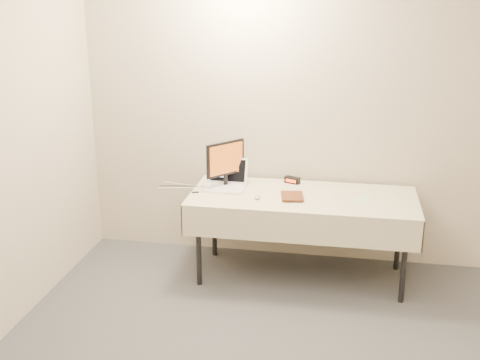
% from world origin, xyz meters
% --- Properties ---
extents(back_wall, '(4.00, 0.10, 2.70)m').
position_xyz_m(back_wall, '(0.00, 2.50, 1.35)').
color(back_wall, beige).
rests_on(back_wall, ground).
extents(table, '(1.86, 0.81, 0.74)m').
position_xyz_m(table, '(0.00, 2.05, 0.68)').
color(table, black).
rests_on(table, ground).
extents(laptop, '(0.34, 0.33, 0.23)m').
position_xyz_m(laptop, '(-0.67, 2.14, 0.79)').
color(laptop, white).
rests_on(laptop, table).
extents(monitor, '(0.27, 0.31, 0.40)m').
position_xyz_m(monitor, '(-0.67, 2.15, 0.97)').
color(monitor, black).
rests_on(monitor, table).
extents(book, '(0.18, 0.05, 0.24)m').
position_xyz_m(book, '(-0.17, 1.96, 0.86)').
color(book, brown).
rests_on(book, table).
extents(alarm_clock, '(0.14, 0.10, 0.06)m').
position_xyz_m(alarm_clock, '(-0.12, 2.36, 0.77)').
color(alarm_clock, black).
rests_on(alarm_clock, table).
extents(clicker, '(0.06, 0.10, 0.03)m').
position_xyz_m(clicker, '(-0.36, 1.91, 0.75)').
color(clicker, '#BABABC').
rests_on(clicker, table).
extents(paper_form, '(0.18, 0.27, 0.00)m').
position_xyz_m(paper_form, '(0.48, 2.05, 0.74)').
color(paper_form, '#B8D9AC').
rests_on(paper_form, table).
extents(usb_dongle, '(0.06, 0.03, 0.01)m').
position_xyz_m(usb_dongle, '(-0.89, 1.95, 0.74)').
color(usb_dongle, black).
rests_on(usb_dongle, table).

